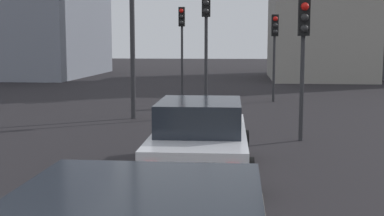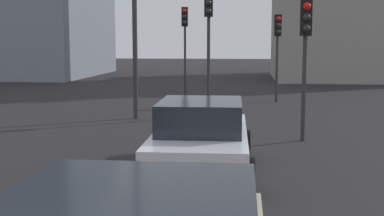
{
  "view_description": "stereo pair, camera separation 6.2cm",
  "coord_description": "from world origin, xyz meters",
  "px_view_note": "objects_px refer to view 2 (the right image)",
  "views": [
    {
      "loc": [
        0.52,
        -0.71,
        2.54
      ],
      "look_at": [
        8.02,
        -0.02,
        1.58
      ],
      "focal_mm": 48.71,
      "sensor_mm": 36.0,
      "label": 1
    },
    {
      "loc": [
        0.52,
        -0.78,
        2.54
      ],
      "look_at": [
        8.02,
        -0.02,
        1.58
      ],
      "focal_mm": 48.71,
      "sensor_mm": 36.0,
      "label": 2
    }
  ],
  "objects_px": {
    "traffic_light_near_left": "(209,26)",
    "traffic_light_far_left": "(278,39)",
    "car_white_lead": "(201,138)",
    "traffic_light_near_right": "(306,40)",
    "traffic_light_far_right": "(185,32)"
  },
  "relations": [
    {
      "from": "traffic_light_near_right",
      "to": "traffic_light_far_left",
      "type": "relative_size",
      "value": 0.98
    },
    {
      "from": "traffic_light_near_right",
      "to": "traffic_light_far_left",
      "type": "height_order",
      "value": "traffic_light_far_left"
    },
    {
      "from": "traffic_light_near_right",
      "to": "traffic_light_far_left",
      "type": "xyz_separation_m",
      "value": [
        8.85,
        0.16,
        0.06
      ]
    },
    {
      "from": "traffic_light_far_right",
      "to": "traffic_light_near_right",
      "type": "bearing_deg",
      "value": 24.65
    },
    {
      "from": "traffic_light_far_right",
      "to": "car_white_lead",
      "type": "bearing_deg",
      "value": 11.24
    },
    {
      "from": "car_white_lead",
      "to": "traffic_light_near_right",
      "type": "bearing_deg",
      "value": -33.6
    },
    {
      "from": "car_white_lead",
      "to": "traffic_light_near_right",
      "type": "relative_size",
      "value": 1.23
    },
    {
      "from": "car_white_lead",
      "to": "traffic_light_near_right",
      "type": "distance_m",
      "value": 4.71
    },
    {
      "from": "traffic_light_near_left",
      "to": "traffic_light_far_left",
      "type": "distance_m",
      "value": 5.36
    },
    {
      "from": "traffic_light_near_right",
      "to": "traffic_light_far_right",
      "type": "xyz_separation_m",
      "value": [
        11.23,
        4.35,
        0.4
      ]
    },
    {
      "from": "traffic_light_near_left",
      "to": "traffic_light_near_right",
      "type": "distance_m",
      "value": 5.0
    },
    {
      "from": "traffic_light_near_left",
      "to": "traffic_light_far_left",
      "type": "relative_size",
      "value": 1.16
    },
    {
      "from": "traffic_light_near_left",
      "to": "traffic_light_far_left",
      "type": "height_order",
      "value": "traffic_light_near_left"
    },
    {
      "from": "traffic_light_far_left",
      "to": "car_white_lead",
      "type": "bearing_deg",
      "value": -14.14
    },
    {
      "from": "car_white_lead",
      "to": "traffic_light_far_left",
      "type": "distance_m",
      "value": 12.82
    }
  ]
}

